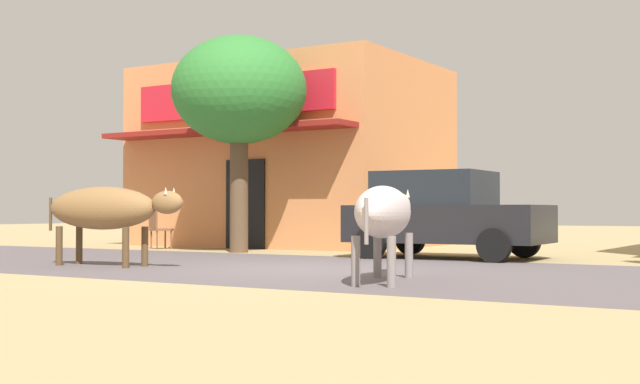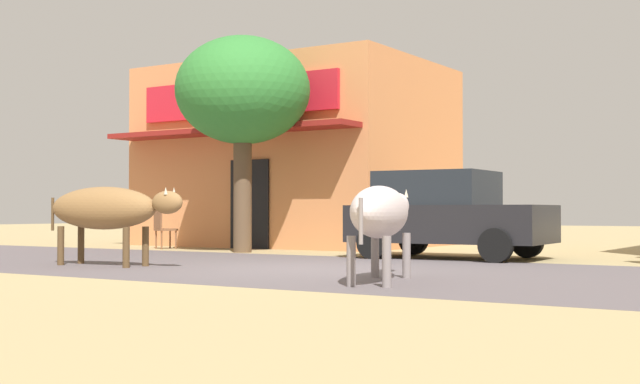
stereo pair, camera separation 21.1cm
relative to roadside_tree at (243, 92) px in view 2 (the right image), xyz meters
The scene contains 8 objects.
ground 6.37m from the roadside_tree, 41.04° to the right, with size 80.00×80.00×0.00m, color tan.
asphalt_road 6.37m from the roadside_tree, 41.04° to the right, with size 72.00×6.36×0.00m, color #5C5356.
storefront_left_cafe 4.43m from the roadside_tree, 107.87° to the left, with size 7.14×6.08×4.60m.
roadside_tree is the anchor object (origin of this frame).
parked_hatchback_car 5.34m from the roadside_tree, ahead, with size 3.70×2.11×1.64m.
cow_near_brown 5.48m from the roadside_tree, 79.50° to the right, with size 2.77×0.78×1.29m.
cow_far_dark 8.40m from the roadside_tree, 39.79° to the right, with size 1.25×2.75×1.21m.
cafe_chair_near_tree 3.94m from the roadside_tree, behind, with size 0.59×0.59×0.92m.
Camera 2 is at (7.25, -11.18, 0.90)m, focal length 48.22 mm.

